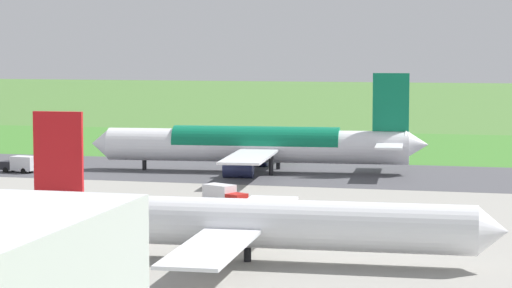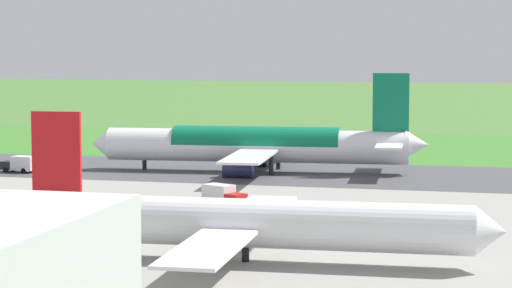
% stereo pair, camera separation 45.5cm
% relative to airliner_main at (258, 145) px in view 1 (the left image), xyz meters
% --- Properties ---
extents(ground_plane, '(800.00, 800.00, 0.00)m').
position_rel_airliner_main_xyz_m(ground_plane, '(9.07, 0.03, -4.35)').
color(ground_plane, '#477233').
extents(runway_asphalt, '(600.00, 31.14, 0.06)m').
position_rel_airliner_main_xyz_m(runway_asphalt, '(9.07, 0.03, -4.32)').
color(runway_asphalt, '#47474C').
rests_on(runway_asphalt, ground).
extents(apron_concrete, '(440.00, 110.00, 0.05)m').
position_rel_airliner_main_xyz_m(apron_concrete, '(9.07, 60.10, -4.33)').
color(apron_concrete, gray).
rests_on(apron_concrete, ground).
extents(grass_verge_foreground, '(600.00, 80.00, 0.04)m').
position_rel_airliner_main_xyz_m(grass_verge_foreground, '(9.07, -38.84, -4.33)').
color(grass_verge_foreground, '#3C782B').
rests_on(grass_verge_foreground, ground).
extents(airliner_main, '(54.15, 44.35, 15.88)m').
position_rel_airliner_main_xyz_m(airliner_main, '(0.00, 0.00, 0.00)').
color(airliner_main, white).
rests_on(airliner_main, ground).
extents(airliner_parked_mid, '(47.45, 38.78, 13.85)m').
position_rel_airliner_main_xyz_m(airliner_parked_mid, '(-15.24, 67.57, -0.57)').
color(airliner_parked_mid, white).
rests_on(airliner_parked_mid, ground).
extents(service_truck_baggage, '(6.08, 3.13, 2.65)m').
position_rel_airliner_main_xyz_m(service_truck_baggage, '(36.33, 9.67, -2.95)').
color(service_truck_baggage, black).
rests_on(service_truck_baggage, ground).
extents(service_truck_fuel, '(6.19, 4.60, 2.65)m').
position_rel_airliner_main_xyz_m(service_truck_fuel, '(-4.08, 35.00, -2.95)').
color(service_truck_fuel, '#B21914').
rests_on(service_truck_fuel, ground).
extents(no_stopping_sign, '(0.60, 0.10, 2.99)m').
position_rel_airliner_main_xyz_m(no_stopping_sign, '(3.08, -42.97, -2.59)').
color(no_stopping_sign, slate).
rests_on(no_stopping_sign, ground).
extents(traffic_cone_orange, '(0.40, 0.40, 0.55)m').
position_rel_airliner_main_xyz_m(traffic_cone_orange, '(6.50, -38.51, -4.08)').
color(traffic_cone_orange, orange).
rests_on(traffic_cone_orange, ground).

